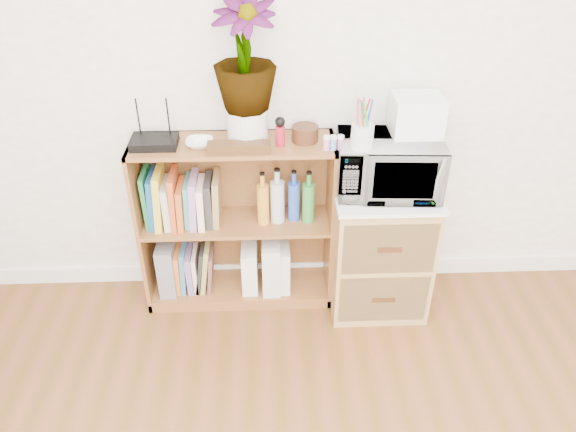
{
  "coord_description": "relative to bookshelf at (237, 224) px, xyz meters",
  "views": [
    {
      "loc": [
        -0.18,
        -0.35,
        2.14
      ],
      "look_at": [
        -0.09,
        1.95,
        0.62
      ],
      "focal_mm": 35.0,
      "sensor_mm": 36.0,
      "label": 1
    }
  ],
  "objects": [
    {
      "name": "plant_pot",
      "position": [
        0.08,
        0.02,
        0.56
      ],
      "size": [
        0.19,
        0.19,
        0.16
      ],
      "primitive_type": "cylinder",
      "color": "silver",
      "rests_on": "bookshelf"
    },
    {
      "name": "router",
      "position": [
        -0.37,
        -0.02,
        0.49
      ],
      "size": [
        0.22,
        0.15,
        0.04
      ],
      "primitive_type": "cube",
      "color": "black",
      "rests_on": "bookshelf"
    },
    {
      "name": "potted_plant",
      "position": [
        0.08,
        0.02,
        0.9
      ],
      "size": [
        0.29,
        0.29,
        0.51
      ],
      "primitive_type": "imported",
      "color": "#3A6E2C",
      "rests_on": "plant_pot"
    },
    {
      "name": "magazine_holder_mid",
      "position": [
        0.18,
        -0.01,
        -0.25
      ],
      "size": [
        0.1,
        0.25,
        0.31
      ],
      "primitive_type": "cube",
      "color": "silver",
      "rests_on": "bookshelf"
    },
    {
      "name": "cookbooks",
      "position": [
        -0.28,
        0.0,
        0.16
      ],
      "size": [
        0.39,
        0.2,
        0.31
      ],
      "color": "#1F743E",
      "rests_on": "bookshelf"
    },
    {
      "name": "file_box",
      "position": [
        -0.39,
        0.0,
        -0.25
      ],
      "size": [
        0.09,
        0.24,
        0.3
      ],
      "primitive_type": "cube",
      "color": "slate",
      "rests_on": "bookshelf"
    },
    {
      "name": "paint_jars",
      "position": [
        0.48,
        -0.09,
        0.5
      ],
      "size": [
        0.1,
        0.04,
        0.05
      ],
      "primitive_type": "cube",
      "color": "#D07396",
      "rests_on": "bookshelf"
    },
    {
      "name": "magazine_holder_left",
      "position": [
        0.06,
        -0.01,
        -0.27
      ],
      "size": [
        0.08,
        0.21,
        0.26
      ],
      "primitive_type": "cube",
      "color": "silver",
      "rests_on": "bookshelf"
    },
    {
      "name": "kokeshi_doll",
      "position": [
        0.23,
        -0.04,
        0.53
      ],
      "size": [
        0.04,
        0.04,
        0.1
      ],
      "primitive_type": "cylinder",
      "color": "maroon",
      "rests_on": "bookshelf"
    },
    {
      "name": "wicker_unit",
      "position": [
        0.75,
        -0.08,
        -0.12
      ],
      "size": [
        0.5,
        0.45,
        0.7
      ],
      "primitive_type": "cube",
      "color": "#9E7542",
      "rests_on": "ground"
    },
    {
      "name": "pen_cup",
      "position": [
        0.6,
        -0.16,
        0.57
      ],
      "size": [
        0.1,
        0.1,
        0.11
      ],
      "primitive_type": "cylinder",
      "color": "silver",
      "rests_on": "microwave"
    },
    {
      "name": "lower_books",
      "position": [
        -0.25,
        0.0,
        -0.28
      ],
      "size": [
        0.22,
        0.19,
        0.28
      ],
      "color": "orange",
      "rests_on": "bookshelf"
    },
    {
      "name": "microwave",
      "position": [
        0.75,
        -0.08,
        0.38
      ],
      "size": [
        0.51,
        0.36,
        0.27
      ],
      "primitive_type": "imported",
      "rotation": [
        0.0,
        0.0,
        -0.06
      ],
      "color": "silver",
      "rests_on": "wicker_unit"
    },
    {
      "name": "trinket_box",
      "position": [
        0.04,
        -0.1,
        0.5
      ],
      "size": [
        0.29,
        0.07,
        0.05
      ],
      "primitive_type": "cube",
      "color": "#38210F",
      "rests_on": "bookshelf"
    },
    {
      "name": "skirting_board",
      "position": [
        0.35,
        0.14,
        -0.42
      ],
      "size": [
        4.0,
        0.02,
        0.1
      ],
      "primitive_type": "cube",
      "color": "white",
      "rests_on": "ground"
    },
    {
      "name": "small_appliance",
      "position": [
        0.87,
        -0.02,
        0.61
      ],
      "size": [
        0.23,
        0.19,
        0.18
      ],
      "primitive_type": "cube",
      "color": "white",
      "rests_on": "microwave"
    },
    {
      "name": "magazine_holder_right",
      "position": [
        0.23,
        -0.01,
        -0.27
      ],
      "size": [
        0.08,
        0.21,
        0.27
      ],
      "primitive_type": "cube",
      "color": "silver",
      "rests_on": "bookshelf"
    },
    {
      "name": "wooden_bowl",
      "position": [
        0.35,
        0.01,
        0.51
      ],
      "size": [
        0.13,
        0.13,
        0.08
      ],
      "primitive_type": "cylinder",
      "color": "#39220F",
      "rests_on": "bookshelf"
    },
    {
      "name": "white_bowl",
      "position": [
        -0.15,
        -0.03,
        0.49
      ],
      "size": [
        0.13,
        0.13,
        0.03
      ],
      "primitive_type": "imported",
      "color": "white",
      "rests_on": "bookshelf"
    },
    {
      "name": "liquor_bottles",
      "position": [
        0.25,
        0.0,
        0.17
      ],
      "size": [
        0.3,
        0.07,
        0.3
      ],
      "color": "orange",
      "rests_on": "bookshelf"
    },
    {
      "name": "bookshelf",
      "position": [
        0.0,
        0.0,
        0.0
      ],
      "size": [
        1.0,
        0.3,
        0.95
      ],
      "primitive_type": "cube",
      "color": "brown",
      "rests_on": "ground"
    }
  ]
}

